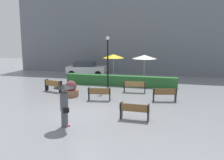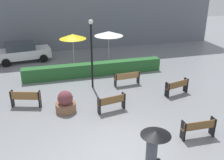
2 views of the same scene
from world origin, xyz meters
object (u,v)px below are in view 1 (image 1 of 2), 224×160
at_px(lamp_post, 108,58).
at_px(patio_umbrella_yellow, 114,56).
at_px(bench_mid_center, 99,93).
at_px(patio_umbrella_white, 144,57).
at_px(bench_back_row, 135,86).
at_px(planter_pot, 71,90).
at_px(parked_car, 86,68).
at_px(bench_far_left, 53,85).
at_px(bench_far_right, 165,94).
at_px(bench_near_right, 134,110).
at_px(pedestrian_with_umbrella, 64,99).

height_order(lamp_post, patio_umbrella_yellow, lamp_post).
xyz_separation_m(bench_mid_center, patio_umbrella_white, (1.94, 7.80, 1.84)).
distance_m(patio_umbrella_yellow, patio_umbrella_white, 2.89).
relative_size(bench_back_row, patio_umbrella_white, 0.68).
xyz_separation_m(planter_pot, parked_car, (-2.39, 9.37, 0.33)).
bearing_deg(parked_car, bench_far_left, -87.35).
xyz_separation_m(bench_far_right, parked_car, (-8.96, 9.10, 0.29)).
relative_size(bench_near_right, bench_mid_center, 1.00).
height_order(planter_pot, lamp_post, lamp_post).
relative_size(bench_far_left, pedestrian_with_umbrella, 0.78).
height_order(pedestrian_with_umbrella, lamp_post, lamp_post).
bearing_deg(parked_car, bench_back_row, -46.66).
bearing_deg(pedestrian_with_umbrella, bench_near_right, 31.75).
height_order(bench_far_left, lamp_post, lamp_post).
xyz_separation_m(pedestrian_with_umbrella, lamp_post, (-0.28, 8.50, 1.22)).
relative_size(bench_mid_center, planter_pot, 1.35).
relative_size(bench_far_left, planter_pot, 1.41).
relative_size(planter_pot, parked_car, 0.26).
relative_size(bench_near_right, bench_far_right, 0.97).
distance_m(pedestrian_with_umbrella, parked_car, 15.90).
bearing_deg(bench_back_row, planter_pot, -150.05).
bearing_deg(bench_far_right, bench_far_left, 174.53).
distance_m(bench_back_row, pedestrian_with_umbrella, 8.49).
bearing_deg(bench_far_right, bench_back_row, 138.30).
bearing_deg(pedestrian_with_umbrella, bench_mid_center, 89.42).
relative_size(pedestrian_with_umbrella, patio_umbrella_yellow, 0.80).
xyz_separation_m(bench_near_right, pedestrian_with_umbrella, (-3.03, -1.87, 0.84)).
height_order(bench_mid_center, patio_umbrella_yellow, patio_umbrella_yellow).
distance_m(bench_mid_center, patio_umbrella_white, 8.24).
bearing_deg(bench_far_right, planter_pot, -177.56).
height_order(bench_far_right, pedestrian_with_umbrella, pedestrian_with_umbrella).
xyz_separation_m(bench_far_left, patio_umbrella_yellow, (3.40, 5.64, 1.87)).
distance_m(bench_far_right, patio_umbrella_white, 7.51).
bearing_deg(bench_far_left, bench_near_right, -34.70).
bearing_deg(bench_near_right, bench_mid_center, 131.68).
bearing_deg(patio_umbrella_yellow, bench_far_right, -51.29).
bearing_deg(planter_pot, parked_car, 104.30).
xyz_separation_m(bench_far_left, bench_far_right, (8.58, -0.82, -0.01)).
bearing_deg(parked_car, bench_far_right, -45.42).
distance_m(bench_far_right, pedestrian_with_umbrella, 7.52).
bearing_deg(bench_back_row, patio_umbrella_yellow, 122.76).
xyz_separation_m(bench_mid_center, lamp_post, (-0.34, 3.29, 2.06)).
xyz_separation_m(bench_near_right, bench_back_row, (-1.11, 6.36, 0.01)).
bearing_deg(bench_back_row, pedestrian_with_umbrella, -103.12).
xyz_separation_m(patio_umbrella_white, parked_car, (-6.64, 2.19, -1.54)).
bearing_deg(lamp_post, pedestrian_with_umbrella, -88.09).
height_order(bench_back_row, patio_umbrella_yellow, patio_umbrella_yellow).
height_order(bench_mid_center, parked_car, parked_car).
xyz_separation_m(bench_near_right, parked_car, (-7.68, 13.32, 0.30)).
bearing_deg(parked_car, bench_mid_center, -64.77).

